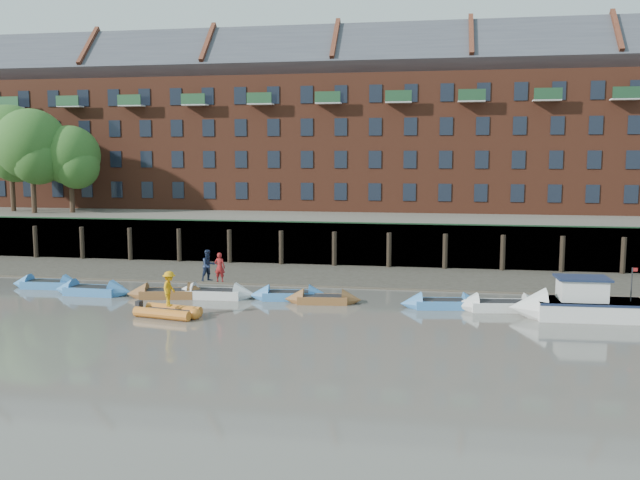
% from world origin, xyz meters
% --- Properties ---
extents(ground, '(220.00, 220.00, 0.00)m').
position_xyz_m(ground, '(0.00, 0.00, 0.00)').
color(ground, '#656059').
rests_on(ground, ground).
extents(foreshore, '(110.00, 8.00, 0.50)m').
position_xyz_m(foreshore, '(0.00, 18.00, 0.00)').
color(foreshore, '#3D382F').
rests_on(foreshore, ground).
extents(mud_band, '(110.00, 1.60, 0.10)m').
position_xyz_m(mud_band, '(0.00, 14.60, 0.00)').
color(mud_band, '#4C4336').
rests_on(mud_band, ground).
extents(river_wall, '(110.00, 1.23, 3.30)m').
position_xyz_m(river_wall, '(-0.00, 22.38, 1.59)').
color(river_wall, '#2D2A26').
rests_on(river_wall, ground).
extents(bank_terrace, '(110.00, 28.00, 3.20)m').
position_xyz_m(bank_terrace, '(0.00, 36.00, 1.60)').
color(bank_terrace, '#5E594D').
rests_on(bank_terrace, ground).
extents(apartment_terrace, '(80.60, 15.56, 20.98)m').
position_xyz_m(apartment_terrace, '(-0.00, 36.99, 12.82)').
color(apartment_terrace, brown).
rests_on(apartment_terrace, bank_terrace).
extents(tree_cluster, '(11.76, 7.74, 9.40)m').
position_xyz_m(tree_cluster, '(-25.62, 27.35, 9.00)').
color(tree_cluster, '#3A281C').
rests_on(tree_cluster, bank_terrace).
extents(rowboat_0, '(4.61, 1.57, 1.32)m').
position_xyz_m(rowboat_0, '(-14.30, 10.82, 0.23)').
color(rowboat_0, '#3C7EC2').
rests_on(rowboat_0, ground).
extents(rowboat_1, '(4.86, 1.51, 1.40)m').
position_xyz_m(rowboat_1, '(-10.51, 9.38, 0.25)').
color(rowboat_1, '#3C7EC2').
rests_on(rowboat_1, ground).
extents(rowboat_2, '(4.88, 2.28, 1.37)m').
position_xyz_m(rowboat_2, '(-5.84, 9.35, 0.24)').
color(rowboat_2, brown).
rests_on(rowboat_2, ground).
extents(rowboat_3, '(4.88, 1.58, 1.40)m').
position_xyz_m(rowboat_3, '(-3.13, 9.73, 0.25)').
color(rowboat_3, silver).
rests_on(rowboat_3, ground).
extents(rowboat_4, '(4.67, 1.96, 1.31)m').
position_xyz_m(rowboat_4, '(1.15, 10.05, 0.23)').
color(rowboat_4, '#3C7EC2').
rests_on(rowboat_4, ground).
extents(rowboat_5, '(4.36, 1.63, 1.24)m').
position_xyz_m(rowboat_5, '(3.22, 9.39, 0.22)').
color(rowboat_5, brown).
rests_on(rowboat_5, ground).
extents(rowboat_6, '(4.66, 1.95, 1.31)m').
position_xyz_m(rowboat_6, '(9.74, 9.32, 0.23)').
color(rowboat_6, '#3C7EC2').
rests_on(rowboat_6, ground).
extents(rowboat_7, '(5.07, 2.04, 1.43)m').
position_xyz_m(rowboat_7, '(12.78, 9.28, 0.25)').
color(rowboat_7, silver).
rests_on(rowboat_7, ground).
extents(rib_tender, '(3.53, 2.19, 0.60)m').
position_xyz_m(rib_tender, '(-3.89, 4.94, 0.26)').
color(rib_tender, orange).
rests_on(rib_tender, ground).
extents(motor_launch, '(6.63, 2.37, 2.71)m').
position_xyz_m(motor_launch, '(15.90, 8.03, 0.69)').
color(motor_launch, silver).
rests_on(motor_launch, ground).
extents(person_rower_a, '(0.63, 0.42, 1.69)m').
position_xyz_m(person_rower_a, '(-2.84, 9.80, 1.79)').
color(person_rower_a, maroon).
rests_on(person_rower_a, rowboat_3).
extents(person_rower_b, '(1.10, 1.12, 1.83)m').
position_xyz_m(person_rower_b, '(-3.54, 9.88, 1.86)').
color(person_rower_b, '#19233F').
rests_on(person_rower_b, rowboat_3).
extents(person_rib_crew, '(0.71, 1.18, 1.79)m').
position_xyz_m(person_rib_crew, '(-3.91, 4.95, 1.45)').
color(person_rib_crew, orange).
rests_on(person_rib_crew, rib_tender).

